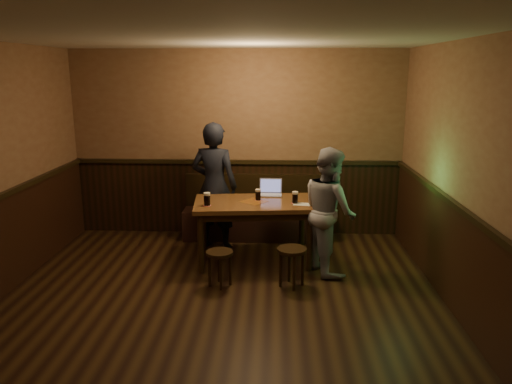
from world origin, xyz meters
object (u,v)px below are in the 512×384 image
at_px(stool_right, 292,256).
at_px(laptop, 271,191).
at_px(person_grey, 329,210).
at_px(bench, 257,217).
at_px(pint_left, 207,199).
at_px(pub_table, 254,210).
at_px(person_suit, 214,186).
at_px(stool_left, 220,258).
at_px(pint_right, 295,197).
at_px(pint_mid, 258,195).

height_order(stool_right, laptop, laptop).
bearing_deg(person_grey, bench, 18.87).
bearing_deg(pint_left, laptop, 36.96).
bearing_deg(bench, pub_table, -90.00).
bearing_deg(person_suit, stool_left, 110.51).
height_order(bench, person_suit, person_suit).
height_order(stool_left, person_grey, person_grey).
bearing_deg(laptop, stool_left, -114.40).
bearing_deg(pub_table, pint_left, -164.35).
xyz_separation_m(pint_right, person_suit, (-1.11, 0.60, -0.00)).
relative_size(stool_right, person_grey, 0.30).
distance_m(pub_table, person_suit, 0.81).
distance_m(pint_right, laptop, 0.54).
distance_m(pub_table, person_grey, 0.99).
relative_size(bench, person_grey, 1.39).
xyz_separation_m(stool_left, pint_mid, (0.42, 0.87, 0.56)).
xyz_separation_m(pub_table, stool_left, (-0.37, -0.80, -0.37)).
distance_m(stool_left, person_suit, 1.46).
xyz_separation_m(bench, stool_right, (0.48, -1.77, 0.06)).
height_order(bench, laptop, laptop).
relative_size(pint_left, pint_right, 1.08).
height_order(pint_left, pint_right, pint_left).
bearing_deg(pint_right, pub_table, 172.86).
relative_size(stool_right, pint_right, 3.01).
bearing_deg(person_suit, laptop, 179.90).
height_order(pint_right, laptop, laptop).
distance_m(bench, pub_table, 1.08).
xyz_separation_m(laptop, person_suit, (-0.79, 0.16, 0.02)).
height_order(pub_table, pint_left, pint_left).
relative_size(pub_table, pint_left, 9.55).
xyz_separation_m(person_suit, person_grey, (1.53, -0.79, -0.11)).
height_order(laptop, person_grey, person_grey).
xyz_separation_m(pint_left, person_grey, (1.53, -0.04, -0.12)).
bearing_deg(person_suit, pint_left, 101.37).
distance_m(pint_left, person_suit, 0.76).
relative_size(stool_right, pint_mid, 3.14).
bearing_deg(stool_left, stool_right, 1.93).
xyz_separation_m(stool_left, person_grey, (1.32, 0.53, 0.45)).
height_order(bench, pub_table, bench).
bearing_deg(pint_left, stool_left, -69.48).
bearing_deg(stool_right, person_grey, 46.80).
distance_m(pub_table, pint_right, 0.56).
xyz_separation_m(pint_left, pint_right, (1.11, 0.16, -0.01)).
bearing_deg(pint_right, laptop, 126.14).
distance_m(stool_right, pint_mid, 1.08).
bearing_deg(laptop, pint_mid, -116.06).
relative_size(stool_left, pint_right, 2.76).
distance_m(laptop, person_suit, 0.81).
bearing_deg(person_suit, pint_mid, 155.28).
relative_size(stool_left, pint_mid, 2.88).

